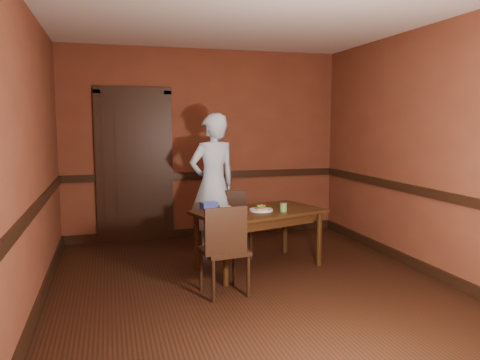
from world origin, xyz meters
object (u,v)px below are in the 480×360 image
sandwich_plate (261,209)px  food_tub (209,206)px  cheese_saucer (226,209)px  sauce_jar (283,207)px  dining_table (259,239)px  chair_near (224,249)px  person (213,184)px  chair_far (237,224)px

sandwich_plate → food_tub: bearing=155.0°
cheese_saucer → food_tub: 0.23m
food_tub → sandwich_plate: bearing=-37.6°
sauce_jar → dining_table: bearing=149.9°
chair_near → sandwich_plate: size_ratio=3.34×
chair_near → person: (0.22, 1.47, 0.44)m
dining_table → chair_far: bearing=86.8°
person → sandwich_plate: 0.90m
sauce_jar → cheese_saucer: 0.65m
cheese_saucer → person: bearing=89.4°
dining_table → chair_far: size_ratio=1.76×
dining_table → person: (-0.36, 0.76, 0.55)m
sauce_jar → cheese_saucer: sauce_jar is taller
chair_far → sauce_jar: chair_far is taller
sauce_jar → cheese_saucer: (-0.62, 0.21, -0.03)m
chair_far → sauce_jar: (0.37, -0.64, 0.31)m
chair_near → person: 1.55m
dining_table → sauce_jar: (0.24, -0.14, 0.38)m
sauce_jar → sandwich_plate: bearing=153.3°
person → sandwich_plate: person is taller
sandwich_plate → sauce_jar: sauce_jar is taller
chair_far → cheese_saucer: (-0.25, -0.43, 0.28)m
person → sandwich_plate: (0.38, -0.79, -0.20)m
chair_near → cheese_saucer: 0.84m
chair_far → sandwich_plate: size_ratio=3.04×
chair_far → food_tub: chair_far is taller
dining_table → chair_far: chair_far is taller
dining_table → sauce_jar: bearing=-47.0°
chair_far → person: 0.60m
sauce_jar → food_tub: bearing=154.5°
dining_table → sauce_jar: 0.48m
dining_table → chair_far: (-0.12, 0.50, 0.07)m
chair_near → cheese_saucer: bearing=-112.9°
sandwich_plate → chair_far: bearing=104.8°
food_tub → dining_table: bearing=-35.9°
chair_far → food_tub: (-0.41, -0.27, 0.30)m
dining_table → sandwich_plate: (0.02, -0.03, 0.35)m
dining_table → person: bearing=98.7°
chair_far → sauce_jar: bearing=-49.7°
chair_far → chair_near: (-0.46, -1.21, 0.04)m
person → food_tub: size_ratio=8.12×
person → food_tub: 0.59m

